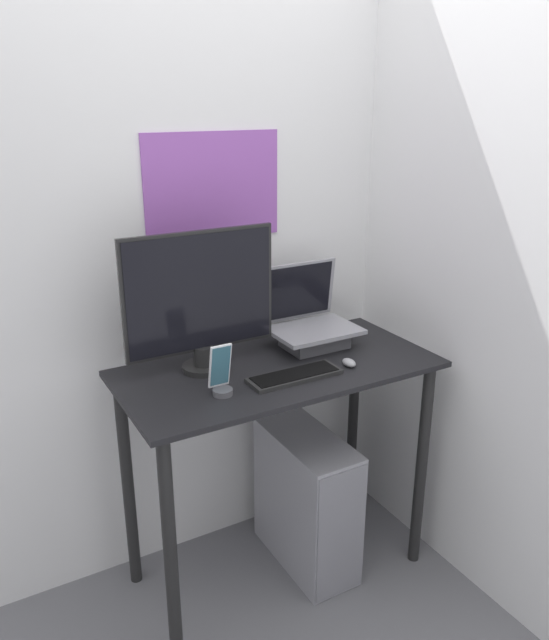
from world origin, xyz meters
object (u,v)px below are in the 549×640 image
(cell_phone, at_px, (221,378))
(computer_tower, at_px, (306,500))
(laptop, at_px, (311,326))
(keyboard, at_px, (295,375))
(mouse, at_px, (349,363))
(monitor, at_px, (201,302))

(cell_phone, height_order, computer_tower, cell_phone)
(laptop, distance_m, keyboard, 0.32)
(laptop, xyz_separation_m, computer_tower, (-0.08, -0.12, -0.69))
(mouse, xyz_separation_m, cell_phone, (-0.49, 0.03, 0.04))
(mouse, distance_m, computer_tower, 0.65)
(monitor, height_order, cell_phone, monitor)
(keyboard, xyz_separation_m, cell_phone, (-0.27, 0.01, 0.05))
(keyboard, height_order, computer_tower, keyboard)
(keyboard, relative_size, mouse, 5.35)
(mouse, distance_m, cell_phone, 0.49)
(laptop, bearing_deg, mouse, -88.38)
(monitor, xyz_separation_m, mouse, (0.47, -0.23, -0.24))
(computer_tower, bearing_deg, mouse, -53.87)
(laptop, bearing_deg, cell_phone, -155.58)
(keyboard, xyz_separation_m, computer_tower, (0.13, 0.11, -0.62))
(laptop, xyz_separation_m, keyboard, (-0.21, -0.23, -0.07))
(keyboard, distance_m, mouse, 0.22)
(monitor, relative_size, cell_phone, 3.16)
(monitor, xyz_separation_m, cell_phone, (-0.02, -0.21, -0.19))
(keyboard, bearing_deg, cell_phone, 177.43)
(laptop, height_order, keyboard, laptop)
(computer_tower, bearing_deg, laptop, 55.81)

